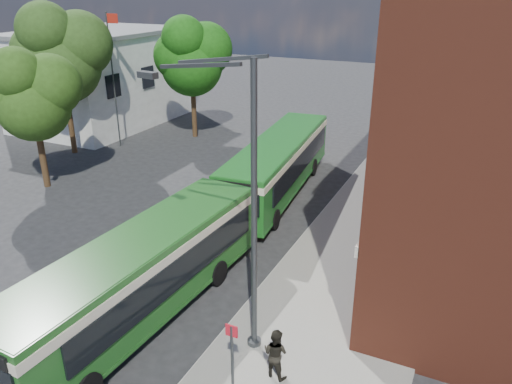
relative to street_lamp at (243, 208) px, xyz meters
The scene contains 13 objects.
ground 7.10m from the street_lamp, 157.54° to the left, with size 120.00×120.00×0.00m, color #252527.
pavement 11.27m from the street_lamp, 77.80° to the left, with size 6.00×48.00×0.15m, color gray.
kerb_line 11.12m from the street_lamp, 95.07° to the left, with size 0.12×48.00×0.01m, color beige.
white_building 30.38m from the street_lamp, 138.79° to the left, with size 9.40×13.40×7.30m.
flagpole 22.89m from the street_lamp, 139.05° to the left, with size 0.95×0.10×9.00m.
street_lamp is the anchor object (origin of this frame).
bus_stop_sign 4.02m from the street_lamp, 70.87° to the right, with size 0.35×0.08×2.52m.
bus_front 4.80m from the street_lamp, behind, with size 3.12×11.59×3.02m.
bus_rear 12.96m from the street_lamp, 108.20° to the left, with size 3.76×12.54×3.02m.
pedestrian_b 4.25m from the street_lamp, 32.97° to the right, with size 0.77×0.60×1.57m, color black.
tree_left 17.65m from the street_lamp, 155.99° to the left, with size 4.62×4.40×7.81m.
tree_mid 22.95m from the street_lamp, 146.93° to the left, with size 5.79×5.50×9.77m.
tree_right 23.79m from the street_lamp, 125.54° to the left, with size 5.18×4.92×8.74m.
Camera 1 is at (10.70, -13.45, 10.71)m, focal length 35.00 mm.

